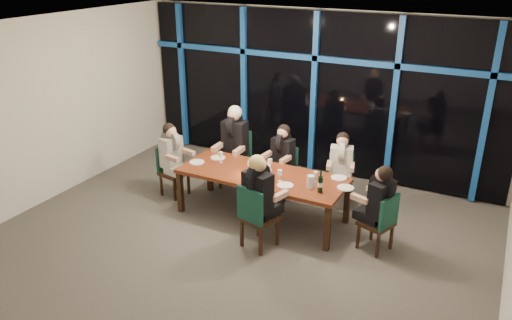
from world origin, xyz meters
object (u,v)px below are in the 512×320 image
object	(u,v)px
chair_far_mid	(284,169)
diner_far_left	(234,135)
chair_far_right	(340,177)
diner_far_right	(341,159)
chair_near_mid	(255,215)
diner_end_right	(379,195)
diner_near_mid	(259,188)
chair_end_right	(381,220)
diner_end_left	(172,149)
wine_bottle	(320,184)
chair_end_left	(171,168)
diner_far_mid	(282,151)
dining_table	(262,178)
chair_far_left	(236,155)
water_pitcher	(311,182)

from	to	relation	value
chair_far_mid	diner_far_left	size ratio (longest dim) A/B	0.89
chair_far_right	diner_far_right	world-z (taller)	diner_far_right
chair_near_mid	diner_far_left	distance (m)	2.12
diner_end_right	diner_near_mid	xyz separation A→B (m)	(-1.48, -0.68, 0.08)
chair_end_right	chair_near_mid	distance (m)	1.73
chair_end_right	diner_end_left	size ratio (longest dim) A/B	1.02
diner_end_left	wine_bottle	xyz separation A→B (m)	(2.70, -0.20, 0.03)
diner_end_right	chair_end_left	bearing A→B (deg)	-72.09
chair_near_mid	chair_far_mid	bearing A→B (deg)	-63.65
chair_end_left	diner_far_mid	bearing A→B (deg)	-54.71
dining_table	diner_near_mid	xyz separation A→B (m)	(0.35, -0.77, 0.24)
chair_far_right	diner_end_right	size ratio (longest dim) A/B	1.01
chair_end_right	chair_near_mid	size ratio (longest dim) A/B	0.91
chair_far_left	diner_far_right	distance (m)	1.92
diner_far_right	chair_far_left	bearing A→B (deg)	166.37
diner_end_left	diner_near_mid	world-z (taller)	diner_near_mid
chair_near_mid	diner_near_mid	world-z (taller)	diner_near_mid
chair_far_right	dining_table	bearing A→B (deg)	-148.54
chair_end_left	diner_end_right	distance (m)	3.61
diner_near_mid	chair_far_left	bearing A→B (deg)	-36.97
diner_near_mid	diner_end_right	bearing A→B (deg)	-140.60
diner_far_mid	diner_end_right	distance (m)	2.07
diner_end_left	water_pitcher	xyz separation A→B (m)	(2.53, -0.14, 0.00)
chair_far_left	diner_near_mid	distance (m)	2.12
chair_end_right	diner_near_mid	bearing A→B (deg)	-47.35
chair_far_left	chair_end_right	xyz separation A→B (m)	(2.85, -0.99, -0.07)
diner_far_mid	chair_near_mid	bearing A→B (deg)	-70.78
diner_far_left	wine_bottle	world-z (taller)	diner_far_left
chair_near_mid	wine_bottle	bearing A→B (deg)	-121.30
chair_far_left	chair_end_right	bearing A→B (deg)	-20.73
chair_far_right	diner_far_mid	xyz separation A→B (m)	(-0.97, -0.19, 0.36)
diner_far_left	water_pitcher	world-z (taller)	diner_far_left
water_pitcher	chair_end_left	bearing A→B (deg)	-172.42
chair_near_mid	diner_end_left	distance (m)	2.21
chair_end_right	diner_far_right	xyz separation A→B (m)	(-0.95, 1.05, 0.34)
chair_end_left	chair_far_left	bearing A→B (deg)	-33.00
chair_far_left	chair_end_right	distance (m)	3.01
diner_far_mid	diner_end_right	bearing A→B (deg)	-18.98
dining_table	chair_far_right	xyz separation A→B (m)	(0.93, 1.00, -0.20)
diner_far_left	chair_far_right	bearing A→B (deg)	4.90
chair_end_right	chair_far_left	bearing A→B (deg)	-89.38
chair_end_right	diner_end_right	size ratio (longest dim) A/B	1.03
dining_table	chair_end_right	distance (m)	1.91
chair_far_mid	diner_end_left	distance (m)	1.91
chair_far_right	water_pitcher	distance (m)	1.19
diner_near_mid	water_pitcher	size ratio (longest dim) A/B	4.82
diner_far_left	diner_near_mid	bearing A→B (deg)	-51.83
diner_far_left	diner_near_mid	world-z (taller)	diner_far_left
chair_far_left	chair_end_left	distance (m)	1.18
diner_near_mid	wine_bottle	world-z (taller)	diner_near_mid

